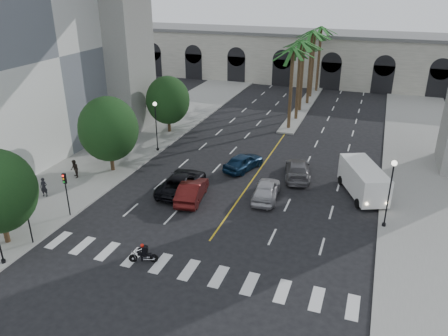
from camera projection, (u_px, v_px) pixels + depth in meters
The scene contains 26 objects.
ground at pixel (198, 257), 28.74m from camera, with size 140.00×140.00×0.00m, color black.
sidewalk_left at pixel (123, 150), 46.29m from camera, with size 8.00×100.00×0.15m, color gray.
sidewalk_right at pixel (430, 193), 36.97m from camera, with size 8.00×100.00×0.15m, color gray.
median at pixel (303, 107), 61.43m from camera, with size 2.00×24.00×0.20m, color gray.
pier_building at pixel (323, 58), 74.40m from camera, with size 71.00×10.50×8.50m.
palm_a at pixel (293, 52), 49.20m from camera, with size 3.20×3.20×10.30m.
palm_b at pixel (301, 45), 52.51m from camera, with size 3.20×3.20×10.60m.
palm_c at pixel (304, 44), 56.23m from camera, with size 3.20×3.20×10.10m.
palm_d at pixel (312, 35), 59.27m from camera, with size 3.20×3.20×10.90m.
palm_e at pixel (315, 35), 62.98m from camera, with size 3.20×3.20×10.40m.
palm_f at pixel (321, 30), 66.22m from camera, with size 3.20×3.20×10.70m.
street_tree_mid at pixel (108, 129), 39.70m from camera, with size 5.44×5.44×7.21m.
street_tree_far at pixel (168, 100), 50.16m from camera, with size 5.04×5.04×6.68m.
lamp_post_left_far at pixel (156, 122), 44.77m from camera, with size 0.40×0.40×5.35m.
lamp_post_right at pixel (390, 188), 30.80m from camera, with size 0.40×0.40×5.35m.
traffic_signal_near at pixel (27, 212), 29.09m from camera, with size 0.25×0.18×3.65m.
traffic_signal_far at pixel (66, 187), 32.54m from camera, with size 0.25×0.18×3.65m.
motorcycle_rider at pixel (144, 254), 27.98m from camera, with size 1.83×0.76×1.37m.
car_a at pixel (266, 190), 35.95m from camera, with size 1.93×4.79×1.63m, color #ACAAAF.
car_b at pixel (192, 191), 35.79m from camera, with size 1.75×5.02×1.65m, color #440E0D.
car_c at pixel (182, 182), 37.22m from camera, with size 2.80×6.06×1.68m, color black.
car_d at pixel (298, 169), 39.79m from camera, with size 2.23×5.48×1.59m, color slate.
car_e at pixel (243, 162), 41.45m from camera, with size 1.89×4.69×1.60m, color #0E2642.
cargo_van at pixel (364, 180), 36.23m from camera, with size 4.55×6.51×2.60m.
pedestrian_a at pixel (44, 187), 36.06m from camera, with size 0.60×0.39×1.63m, color black.
pedestrian_b at pixel (75, 169), 39.42m from camera, with size 0.82×0.64×1.68m, color black.
Camera 1 is at (9.73, -21.97, 16.92)m, focal length 35.00 mm.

